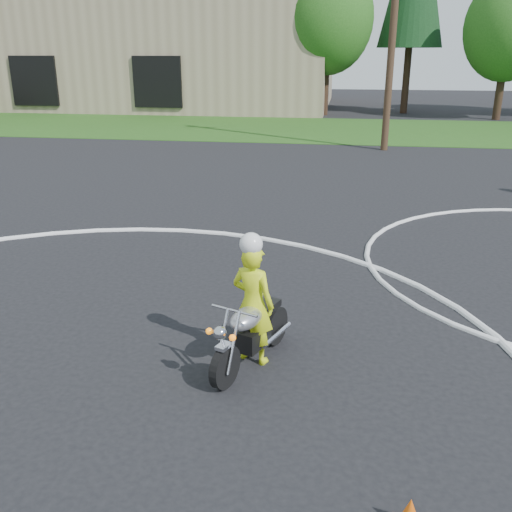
# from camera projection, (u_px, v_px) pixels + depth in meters

# --- Properties ---
(grass_strip) EXTENTS (120.00, 10.00, 0.02)m
(grass_strip) POSITION_uv_depth(u_px,v_px,m) (279.00, 128.00, 29.34)
(grass_strip) COLOR #1E4714
(grass_strip) RESTS_ON ground
(course_markings) EXTENTS (19.05, 19.05, 0.12)m
(course_markings) POSITION_uv_depth(u_px,v_px,m) (240.00, 336.00, 7.97)
(course_markings) COLOR silver
(course_markings) RESTS_ON ground
(primary_motorcycle) EXTENTS (0.88, 1.69, 0.93)m
(primary_motorcycle) POSITION_uv_depth(u_px,v_px,m) (251.00, 333.00, 7.11)
(primary_motorcycle) COLOR black
(primary_motorcycle) RESTS_ON ground
(rider_primary_grp) EXTENTS (0.67, 0.56, 1.73)m
(rider_primary_grp) POSITION_uv_depth(u_px,v_px,m) (253.00, 301.00, 7.10)
(rider_primary_grp) COLOR #CFE618
(rider_primary_grp) RESTS_ON ground
(traffic_cones) EXTENTS (18.05, 15.18, 0.30)m
(traffic_cones) POSITION_uv_depth(u_px,v_px,m) (445.00, 424.00, 5.89)
(traffic_cones) COLOR #E2560B
(traffic_cones) RESTS_ON ground
(warehouse) EXTENTS (41.00, 17.00, 8.30)m
(warehouse) POSITION_uv_depth(u_px,v_px,m) (61.00, 45.00, 42.64)
(warehouse) COLOR tan
(warehouse) RESTS_ON ground
(utility_poles) EXTENTS (41.60, 1.12, 10.00)m
(utility_poles) POSITION_uv_depth(u_px,v_px,m) (394.00, 10.00, 21.27)
(utility_poles) COLOR #473321
(utility_poles) RESTS_ON ground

